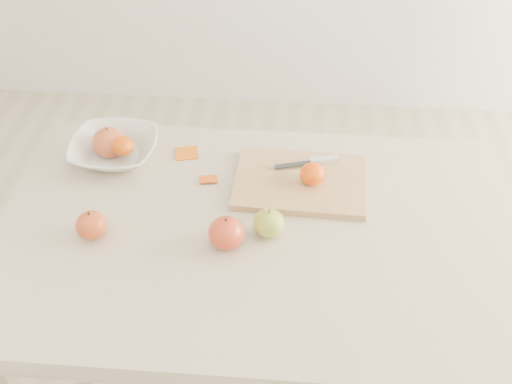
{
  "coord_description": "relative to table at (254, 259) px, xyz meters",
  "views": [
    {
      "loc": [
        0.09,
        -1.08,
        1.77
      ],
      "look_at": [
        0.0,
        0.05,
        0.82
      ],
      "focal_mm": 45.0,
      "sensor_mm": 36.0,
      "label": 1
    }
  ],
  "objects": [
    {
      "name": "table",
      "position": [
        0.0,
        0.0,
        0.0
      ],
      "size": [
        1.2,
        0.8,
        0.75
      ],
      "color": "#C7B296",
      "rests_on": "ground"
    },
    {
      "name": "cutting_board",
      "position": [
        0.1,
        0.17,
        0.11
      ],
      "size": [
        0.33,
        0.25,
        0.02
      ],
      "primitive_type": "cube",
      "rotation": [
        0.0,
        0.0,
        -0.04
      ],
      "color": "tan",
      "rests_on": "table"
    },
    {
      "name": "board_tangerine",
      "position": [
        0.13,
        0.16,
        0.14
      ],
      "size": [
        0.06,
        0.06,
        0.05
      ],
      "primitive_type": "ellipsoid",
      "color": "#EA4908",
      "rests_on": "cutting_board"
    },
    {
      "name": "fruit_bowl",
      "position": [
        -0.39,
        0.24,
        0.13
      ],
      "size": [
        0.23,
        0.23,
        0.06
      ],
      "primitive_type": "imported",
      "color": "white",
      "rests_on": "table"
    },
    {
      "name": "bowl_tangerine_near",
      "position": [
        -0.41,
        0.25,
        0.15
      ],
      "size": [
        0.06,
        0.06,
        0.05
      ],
      "primitive_type": "ellipsoid",
      "color": "#CF4A07",
      "rests_on": "fruit_bowl"
    },
    {
      "name": "bowl_tangerine_far",
      "position": [
        -0.36,
        0.23,
        0.15
      ],
      "size": [
        0.06,
        0.06,
        0.05
      ],
      "primitive_type": "ellipsoid",
      "color": "#C85B07",
      "rests_on": "fruit_bowl"
    },
    {
      "name": "orange_peel_a",
      "position": [
        -0.2,
        0.27,
        0.1
      ],
      "size": [
        0.07,
        0.06,
        0.01
      ],
      "primitive_type": "cube",
      "rotation": [
        0.21,
        0.0,
        0.25
      ],
      "color": "#D55F0F",
      "rests_on": "table"
    },
    {
      "name": "orange_peel_b",
      "position": [
        -0.13,
        0.17,
        0.1
      ],
      "size": [
        0.05,
        0.04,
        0.01
      ],
      "primitive_type": "cube",
      "rotation": [
        -0.14,
        0.0,
        0.2
      ],
      "color": "#C64B0D",
      "rests_on": "table"
    },
    {
      "name": "paring_knife",
      "position": [
        0.15,
        0.24,
        0.12
      ],
      "size": [
        0.17,
        0.07,
        0.01
      ],
      "color": "silver",
      "rests_on": "cutting_board"
    },
    {
      "name": "apple_green",
      "position": [
        0.03,
        -0.01,
        0.13
      ],
      "size": [
        0.07,
        0.07,
        0.06
      ],
      "primitive_type": "ellipsoid",
      "color": "olive",
      "rests_on": "table"
    },
    {
      "name": "apple_red_b",
      "position": [
        -0.37,
        -0.05,
        0.13
      ],
      "size": [
        0.07,
        0.07,
        0.06
      ],
      "primitive_type": "ellipsoid",
      "color": "maroon",
      "rests_on": "table"
    },
    {
      "name": "apple_red_e",
      "position": [
        -0.06,
        -0.06,
        0.14
      ],
      "size": [
        0.08,
        0.08,
        0.07
      ],
      "primitive_type": "ellipsoid",
      "color": "maroon",
      "rests_on": "table"
    },
    {
      "name": "apple_red_a",
      "position": [
        -0.4,
        0.26,
        0.14
      ],
      "size": [
        0.09,
        0.09,
        0.08
      ],
      "primitive_type": "ellipsoid",
      "color": "maroon",
      "rests_on": "table"
    }
  ]
}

